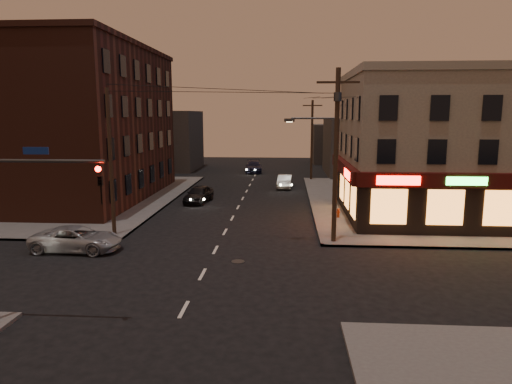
# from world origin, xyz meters

# --- Properties ---
(ground) EXTENTS (120.00, 120.00, 0.00)m
(ground) POSITION_xyz_m (0.00, 0.00, 0.00)
(ground) COLOR black
(ground) RESTS_ON ground
(sidewalk_ne) EXTENTS (24.00, 28.00, 0.15)m
(sidewalk_ne) POSITION_xyz_m (18.00, 19.00, 0.07)
(sidewalk_ne) COLOR #514F4C
(sidewalk_ne) RESTS_ON ground
(sidewalk_nw) EXTENTS (24.00, 28.00, 0.15)m
(sidewalk_nw) POSITION_xyz_m (-18.00, 19.00, 0.07)
(sidewalk_nw) COLOR #514F4C
(sidewalk_nw) RESTS_ON ground
(pizza_building) EXTENTS (15.85, 12.85, 10.50)m
(pizza_building) POSITION_xyz_m (15.93, 13.43, 5.35)
(pizza_building) COLOR tan
(pizza_building) RESTS_ON sidewalk_ne
(brick_apartment) EXTENTS (12.00, 20.00, 13.00)m
(brick_apartment) POSITION_xyz_m (-14.50, 19.00, 6.65)
(brick_apartment) COLOR #472116
(brick_apartment) RESTS_ON sidewalk_nw
(bg_building_ne_a) EXTENTS (10.00, 12.00, 7.00)m
(bg_building_ne_a) POSITION_xyz_m (14.00, 38.00, 3.50)
(bg_building_ne_a) COLOR #3F3D3A
(bg_building_ne_a) RESTS_ON ground
(bg_building_nw) EXTENTS (9.00, 10.00, 8.00)m
(bg_building_nw) POSITION_xyz_m (-13.00, 42.00, 4.00)
(bg_building_nw) COLOR #3F3D3A
(bg_building_nw) RESTS_ON ground
(bg_building_ne_b) EXTENTS (8.00, 8.00, 6.00)m
(bg_building_ne_b) POSITION_xyz_m (12.00, 52.00, 3.00)
(bg_building_ne_b) COLOR #3F3D3A
(bg_building_ne_b) RESTS_ON ground
(utility_pole_main) EXTENTS (4.20, 0.44, 10.00)m
(utility_pole_main) POSITION_xyz_m (6.68, 5.80, 5.76)
(utility_pole_main) COLOR #382619
(utility_pole_main) RESTS_ON sidewalk_ne
(utility_pole_far) EXTENTS (0.26, 0.26, 9.00)m
(utility_pole_far) POSITION_xyz_m (6.80, 32.00, 4.65)
(utility_pole_far) COLOR #382619
(utility_pole_far) RESTS_ON sidewalk_ne
(utility_pole_west) EXTENTS (0.24, 0.24, 9.00)m
(utility_pole_west) POSITION_xyz_m (-6.80, 6.50, 4.65)
(utility_pole_west) COLOR #382619
(utility_pole_west) RESTS_ON sidewalk_nw
(traffic_signal) EXTENTS (4.49, 0.32, 6.47)m
(traffic_signal) POSITION_xyz_m (-5.57, -5.60, 4.16)
(traffic_signal) COLOR #333538
(traffic_signal) RESTS_ON ground
(suv_cross) EXTENTS (5.02, 2.43, 1.38)m
(suv_cross) POSITION_xyz_m (-7.72, 3.31, 0.69)
(suv_cross) COLOR #9DA0A5
(suv_cross) RESTS_ON ground
(sedan_near) EXTENTS (2.29, 4.50, 1.47)m
(sedan_near) POSITION_xyz_m (-3.64, 17.90, 0.73)
(sedan_near) COLOR black
(sedan_near) RESTS_ON ground
(sedan_mid) EXTENTS (1.72, 4.22, 1.36)m
(sedan_mid) POSITION_xyz_m (3.79, 26.24, 0.68)
(sedan_mid) COLOR gray
(sedan_mid) RESTS_ON ground
(sedan_far) EXTENTS (2.47, 5.30, 1.50)m
(sedan_far) POSITION_xyz_m (-0.39, 38.97, 0.75)
(sedan_far) COLOR black
(sedan_far) RESTS_ON ground
(fire_hydrant) EXTENTS (0.29, 0.29, 0.68)m
(fire_hydrant) POSITION_xyz_m (7.77, 12.17, 0.52)
(fire_hydrant) COLOR #952F0D
(fire_hydrant) RESTS_ON sidewalk_ne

